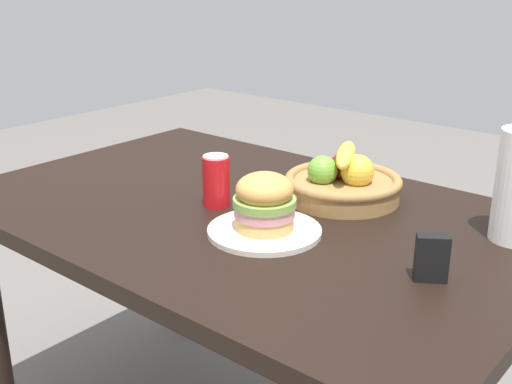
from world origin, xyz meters
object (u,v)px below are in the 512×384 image
at_px(plate, 264,231).
at_px(fruit_basket, 343,182).
at_px(soda_can, 216,181).
at_px(napkin_holder, 432,258).
at_px(sandwich, 265,202).

xyz_separation_m(plate, fruit_basket, (0.01, 0.29, 0.04)).
bearing_deg(plate, fruit_basket, 87.46).
xyz_separation_m(soda_can, napkin_holder, (0.57, -0.03, -0.02)).
relative_size(plate, soda_can, 1.98).
bearing_deg(plate, sandwich, 0.00).
distance_m(soda_can, fruit_basket, 0.31).
xyz_separation_m(sandwich, soda_can, (-0.20, 0.06, -0.01)).
height_order(plate, napkin_holder, napkin_holder).
height_order(fruit_basket, napkin_holder, fruit_basket).
height_order(soda_can, fruit_basket, fruit_basket).
height_order(soda_can, napkin_holder, soda_can).
bearing_deg(napkin_holder, fruit_basket, 109.67).
distance_m(soda_can, napkin_holder, 0.57).
distance_m(plate, sandwich, 0.07).
bearing_deg(plate, soda_can, 163.29).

